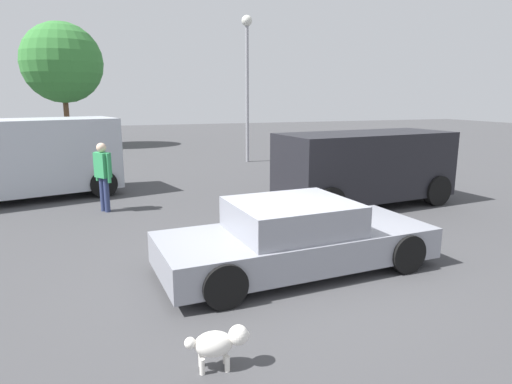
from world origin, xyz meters
TOP-DOWN VIEW (x-y plane):
  - ground_plane at (0.00, 0.00)m, footprint 80.00×80.00m
  - sedan_foreground at (0.11, -0.00)m, footprint 4.64×2.16m
  - dog at (-1.79, -2.26)m, footprint 0.68×0.32m
  - van_white at (-4.98, 7.16)m, footprint 5.58×3.25m
  - suv_dark at (3.66, 3.48)m, footprint 4.77×2.44m
  - pedestrian at (-2.78, 5.03)m, footprint 0.42×0.49m
  - light_post_near at (3.30, 12.06)m, footprint 0.44×0.44m
  - tree_back_center at (-4.43, 21.02)m, footprint 4.35×4.35m

SIDE VIEW (x-z plane):
  - ground_plane at x=0.00m, z-range 0.00..0.00m
  - dog at x=-1.79m, z-range 0.06..0.53m
  - sedan_foreground at x=0.11m, z-range -0.04..1.12m
  - pedestrian at x=-2.78m, z-range 0.17..1.88m
  - suv_dark at x=3.66m, z-range 0.09..2.00m
  - van_white at x=-4.98m, z-range 0.09..2.30m
  - light_post_near at x=3.30m, z-range 1.12..7.23m
  - tree_back_center at x=-4.43m, z-range 1.22..8.03m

